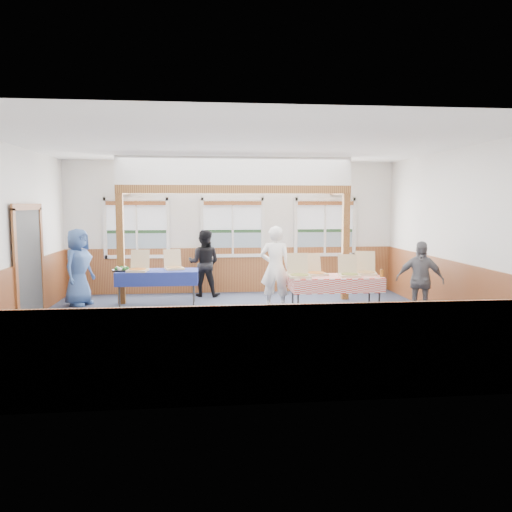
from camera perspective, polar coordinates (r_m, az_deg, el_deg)
The scene contains 31 objects.
floor at distance 9.00m, azimuth -1.39°, elevation -8.00°, with size 8.00×8.00×0.00m, color #272D3F.
ceiling at distance 8.79m, azimuth -1.45°, elevation 12.68°, with size 8.00×8.00×0.00m, color white.
wall_back at distance 12.24m, azimuth -2.70°, elevation 3.29°, with size 8.00×8.00×0.00m, color silver.
wall_front at distance 5.28m, azimuth 1.54°, elevation -0.28°, with size 8.00×8.00×0.00m, color silver.
wall_left at distance 9.34m, azimuth -26.72°, elevation 1.81°, with size 8.00×8.00×0.00m, color silver.
wall_right at distance 9.90m, azimuth 22.35°, elevation 2.20°, with size 8.00×8.00×0.00m, color silver.
wainscot_back at distance 12.31m, azimuth -2.67°, elevation -1.61°, with size 7.98×0.05×1.10m, color brown.
wainscot_front at distance 5.52m, azimuth 1.48°, elevation -11.15°, with size 7.98×0.05×1.10m, color brown.
wainscot_left at distance 9.45m, azimuth -26.28°, elevation -4.54°, with size 0.05×6.98×1.10m, color brown.
wainscot_right at distance 10.00m, azimuth 21.99°, elevation -3.80°, with size 0.05×6.98×1.10m, color brown.
cased_opening at distance 10.21m, azimuth -24.58°, elevation -0.89°, with size 0.06×1.30×2.10m, color #323232.
window_left at distance 12.28m, azimuth -13.49°, elevation 3.51°, with size 1.56×0.10×1.46m.
window_mid at distance 12.19m, azimuth -2.69°, elevation 3.65°, with size 1.56×0.10×1.46m.
window_right at distance 12.53m, azimuth 7.89°, elevation 3.66°, with size 1.56×0.10×1.46m.
post_left at distance 11.20m, azimuth -15.22°, elevation 0.78°, with size 0.15×0.15×2.40m, color #552C13.
post_right at distance 11.50m, azimuth 10.19°, elevation 1.03°, with size 0.15×0.15×2.40m, color #552C13.
cross_beam at distance 11.03m, azimuth -2.37°, elevation 7.62°, with size 5.15×0.18×0.18m, color #552C13.
table_left at distance 10.89m, azimuth -11.18°, elevation -1.93°, with size 1.87×1.47×0.76m.
table_right at distance 9.99m, azimuth 9.06°, elevation -2.59°, with size 1.93×1.33×0.76m.
pizza_box_a at distance 10.81m, azimuth -13.33°, elevation -1.36°, with size 0.45×0.53×0.44m.
pizza_box_b at distance 11.00m, azimuth -9.36°, elevation -1.16°, with size 0.48×0.54×0.42m.
pizza_box_c at distance 9.71m, azimuth 4.94°, elevation -2.03°, with size 0.42×0.51×0.45m.
pizza_box_d at distance 10.07m, azimuth 6.82°, elevation -1.78°, with size 0.46×0.53×0.41m.
pizza_box_e at distance 9.96m, azimuth 10.60°, elevation -1.92°, with size 0.41×0.49×0.41m.
pizza_box_f at distance 10.29m, azimuth 12.42°, elevation -1.69°, with size 0.51×0.58×0.45m.
veggie_tray at distance 10.97m, azimuth -15.10°, elevation -1.48°, with size 0.41×0.41×0.09m.
drink_glass at distance 9.99m, azimuth 14.16°, elevation -1.92°, with size 0.07×0.07×0.15m, color #A35B1B.
woman_white at distance 10.22m, azimuth 2.23°, elevation -1.38°, with size 0.63×0.41×1.73m, color white.
woman_black at distance 11.79m, azimuth -5.95°, elevation -0.82°, with size 0.76×0.59×1.57m, color black.
man_blue at distance 11.32m, azimuth -19.62°, elevation -1.21°, with size 0.81×0.52×1.65m, color #3E5E9B.
person_grey at distance 9.86m, azimuth 18.21°, elevation -2.67°, with size 0.87×0.36×1.49m, color slate.
Camera 1 is at (-0.68, -8.71, 2.18)m, focal length 35.00 mm.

